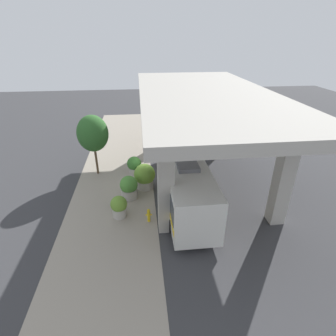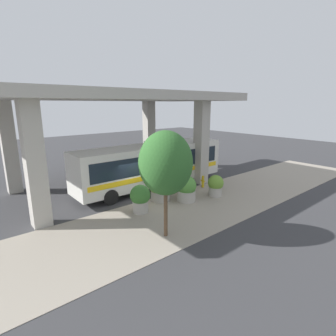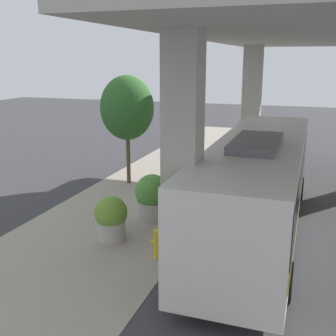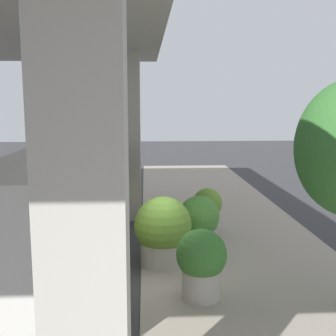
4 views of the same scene
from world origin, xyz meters
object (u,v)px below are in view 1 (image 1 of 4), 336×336
(bus, at_px, (182,172))
(planter_extra, at_px, (145,176))
(planter_front, at_px, (129,187))
(planter_back, at_px, (119,206))
(street_tree_near, at_px, (93,134))
(planter_middle, at_px, (134,166))
(fire_hydrant, at_px, (149,215))

(bus, relative_size, planter_extra, 6.09)
(planter_front, xyz_separation_m, planter_extra, (1.17, 1.24, 0.16))
(planter_back, distance_m, street_tree_near, 7.17)
(planter_middle, height_order, planter_back, planter_middle)
(fire_hydrant, height_order, planter_middle, planter_middle)
(bus, bearing_deg, planter_middle, 135.00)
(fire_hydrant, distance_m, planter_front, 3.24)
(bus, bearing_deg, fire_hydrant, -131.81)
(fire_hydrant, height_order, planter_front, planter_front)
(planter_extra, distance_m, street_tree_near, 5.50)
(planter_extra, height_order, street_tree_near, street_tree_near)
(bus, bearing_deg, planter_extra, 153.38)
(planter_middle, distance_m, planter_back, 5.65)
(planter_front, bearing_deg, planter_back, -105.15)
(planter_front, relative_size, planter_back, 1.14)
(bus, bearing_deg, planter_back, -154.60)
(planter_back, height_order, planter_extra, planter_extra)
(planter_front, distance_m, planter_back, 2.28)
(planter_middle, bearing_deg, fire_hydrant, -81.77)
(bus, distance_m, planter_back, 5.03)
(fire_hydrant, distance_m, planter_middle, 6.40)
(planter_back, relative_size, street_tree_near, 0.29)
(planter_middle, relative_size, street_tree_near, 0.33)
(planter_middle, xyz_separation_m, street_tree_near, (-3.15, 0.64, 2.72))
(fire_hydrant, distance_m, street_tree_near, 8.65)
(bus, relative_size, planter_back, 8.05)
(bus, bearing_deg, street_tree_near, 148.13)
(planter_back, bearing_deg, fire_hydrant, -21.79)
(planter_front, bearing_deg, bus, -1.45)
(planter_front, xyz_separation_m, planter_back, (-0.60, -2.20, -0.07))
(bus, height_order, street_tree_near, street_tree_near)
(bus, distance_m, street_tree_near, 7.97)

